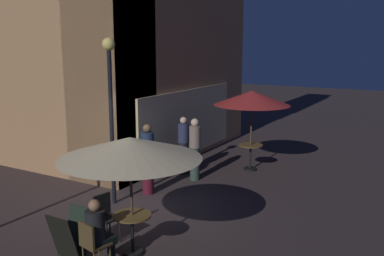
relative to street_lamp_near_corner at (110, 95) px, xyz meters
The scene contains 14 objects.
ground_plane 2.67m from the street_lamp_near_corner, 116.74° to the right, with size 60.00×60.00×0.00m, color #392E2D.
cafe_building 4.90m from the street_lamp_near_corner, 46.94° to the left, with size 7.79×9.04×9.27m.
street_lamp_near_corner is the anchor object (origin of this frame).
menu_sandwich_board 3.44m from the street_lamp_near_corner, 156.00° to the right, with size 0.64×0.56×0.85m.
cafe_table_0 3.36m from the street_lamp_near_corner, 132.80° to the right, with size 0.69×0.69×0.75m.
cafe_table_1 4.96m from the street_lamp_near_corner, 22.75° to the right, with size 0.72×0.72×0.78m.
patio_umbrella_0 2.73m from the street_lamp_near_corner, 132.80° to the right, with size 2.52×2.52×2.17m.
patio_umbrella_1 4.54m from the street_lamp_near_corner, 22.75° to the right, with size 2.23×2.23×2.39m.
cafe_chair_0 2.87m from the street_lamp_near_corner, 144.34° to the right, with size 0.45×0.45×0.93m.
cafe_chair_1 3.78m from the street_lamp_near_corner, 146.30° to the right, with size 0.47×0.47×0.88m.
patron_seated_0 3.62m from the street_lamp_near_corner, 144.44° to the right, with size 0.53×0.40×1.25m.
patron_standing_1 3.34m from the street_lamp_near_corner, ahead, with size 0.33×0.33×1.68m.
patron_standing_2 3.14m from the street_lamp_near_corner, 17.06° to the right, with size 0.31×0.31×1.73m.
patron_standing_3 1.95m from the street_lamp_near_corner, 18.76° to the right, with size 0.34×0.34×1.79m.
Camera 1 is at (-7.26, -5.91, 3.76)m, focal length 40.54 mm.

